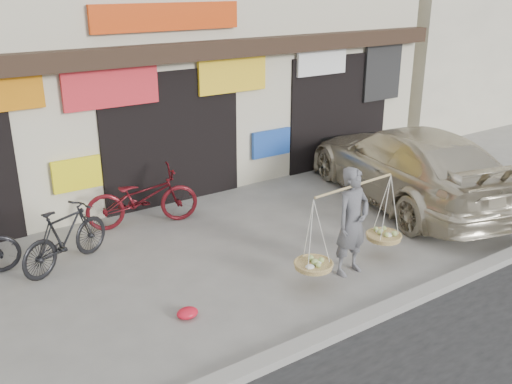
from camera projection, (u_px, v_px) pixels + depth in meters
ground at (274, 266)px, 9.21m from camera, size 70.00×70.00×0.00m
kerb at (362, 320)px, 7.64m from camera, size 70.00×0.25×0.12m
shophouse_block at (110, 22)px, 12.96m from camera, size 14.00×6.32×7.00m
neighbor_east at (462, 13)px, 20.65m from camera, size 12.00×7.00×6.40m
street_vendor at (352, 225)px, 8.75m from camera, size 2.16×0.68×1.73m
bike_1 at (65, 237)px, 9.05m from camera, size 1.75×1.15×1.02m
bike_2 at (142, 198)px, 10.59m from camera, size 2.19×1.20×1.09m
suv at (407, 164)px, 11.71m from camera, size 3.41×5.75×1.56m
red_bag at (187, 313)px, 7.79m from camera, size 0.31×0.25×0.14m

